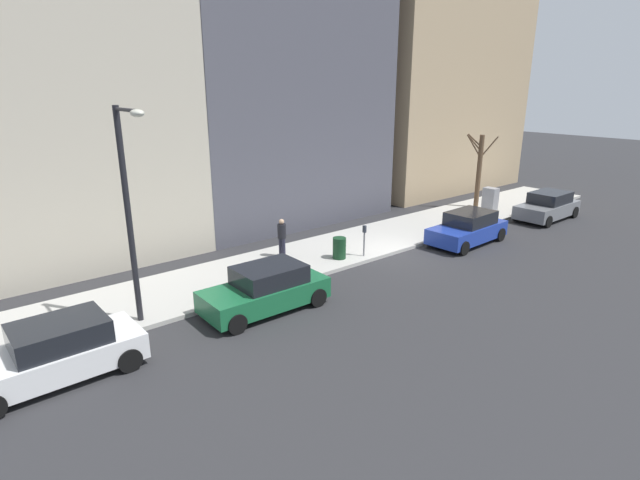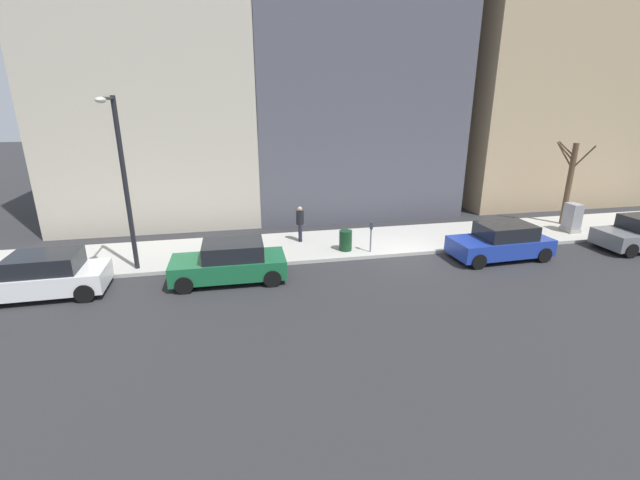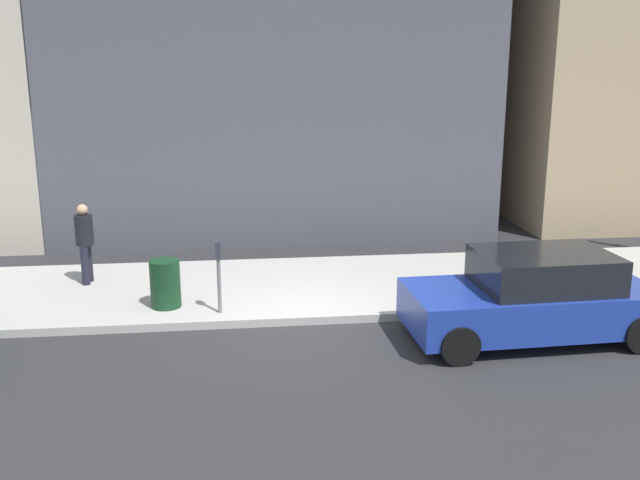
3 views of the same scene
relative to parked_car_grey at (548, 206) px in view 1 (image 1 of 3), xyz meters
The scene contains 15 objects.
ground_plane 11.04m from the parked_car_grey, 83.44° to the left, with size 120.00×120.00×0.00m, color #2B2B2D.
sidewalk 11.44m from the parked_car_grey, 73.42° to the left, with size 4.00×36.00×0.15m, color #B2AFA8.
parked_car_grey is the anchor object (origin of this frame).
parked_car_blue 7.14m from the parked_car_grey, 88.26° to the left, with size 2.06×4.27×1.52m.
parked_car_green 18.47m from the parked_car_grey, 89.46° to the left, with size 1.97×4.22×1.52m.
parked_car_white 24.81m from the parked_car_grey, 89.62° to the left, with size 1.98×4.23×1.52m.
parking_meter 12.58m from the parked_car_grey, 82.20° to the left, with size 0.14×0.10×1.35m.
utility_box 3.04m from the parked_car_grey, 32.59° to the left, with size 0.83×0.61×1.43m.
streetlamp 22.39m from the parked_car_grey, 86.01° to the left, with size 1.97×0.32×6.50m.
bare_tree 4.34m from the parked_car_grey, 14.78° to the left, with size 1.40×1.20×4.32m.
trash_bin 13.64m from the parked_car_grey, 80.90° to the left, with size 0.56×0.56×0.90m, color #14381E.
pedestrian_near_meter 15.70m from the parked_car_grey, 75.82° to the left, with size 0.40×0.36×1.66m.
office_tower_left 17.75m from the parked_car_grey, 10.15° to the right, with size 12.94×12.94×24.68m, color tan.
office_block_center 19.79m from the parked_car_grey, 41.50° to the left, with size 11.51×11.51×22.68m, color #4C4C56.
office_tower_right 26.34m from the parked_car_grey, 61.41° to the left, with size 10.52×10.52×17.31m, color #BCB29E.
Camera 1 is at (-13.94, 15.81, 7.21)m, focal length 28.00 mm.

